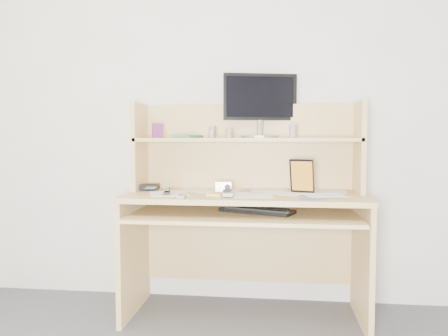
# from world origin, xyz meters

# --- Properties ---
(back_wall) EXTENTS (3.60, 0.04, 2.50)m
(back_wall) POSITION_xyz_m (0.00, 1.80, 1.25)
(back_wall) COLOR silver
(back_wall) RESTS_ON floor
(desk) EXTENTS (1.40, 0.70, 1.30)m
(desk) POSITION_xyz_m (0.00, 1.56, 0.69)
(desk) COLOR #D6B46D
(desk) RESTS_ON floor
(paper_clutter) EXTENTS (1.32, 0.54, 0.01)m
(paper_clutter) POSITION_xyz_m (0.00, 1.48, 0.75)
(paper_clutter) COLOR white
(paper_clutter) RESTS_ON desk
(keyboard) EXTENTS (0.45, 0.31, 0.03)m
(keyboard) POSITION_xyz_m (0.08, 1.41, 0.66)
(keyboard) COLOR black
(keyboard) RESTS_ON desk
(tv_remote) EXTENTS (0.08, 0.21, 0.02)m
(tv_remote) POSITION_xyz_m (-0.09, 1.37, 0.77)
(tv_remote) COLOR gray
(tv_remote) RESTS_ON paper_clutter
(flip_phone) EXTENTS (0.04, 0.08, 0.02)m
(flip_phone) POSITION_xyz_m (-0.32, 1.22, 0.77)
(flip_phone) COLOR #AAAAAC
(flip_phone) RESTS_ON paper_clutter
(stapler) EXTENTS (0.05, 0.12, 0.04)m
(stapler) POSITION_xyz_m (-0.45, 1.40, 0.77)
(stapler) COLOR black
(stapler) RESTS_ON paper_clutter
(wallet) EXTENTS (0.13, 0.11, 0.03)m
(wallet) POSITION_xyz_m (-0.62, 1.60, 0.77)
(wallet) COLOR black
(wallet) RESTS_ON paper_clutter
(sticky_note_pad) EXTENTS (0.10, 0.10, 0.01)m
(sticky_note_pad) POSITION_xyz_m (-0.16, 1.38, 0.76)
(sticky_note_pad) COLOR yellow
(sticky_note_pad) RESTS_ON desk
(digital_camera) EXTENTS (0.10, 0.04, 0.06)m
(digital_camera) POSITION_xyz_m (-0.13, 1.52, 0.79)
(digital_camera) COLOR silver
(digital_camera) RESTS_ON paper_clutter
(game_case) EXTENTS (0.14, 0.06, 0.20)m
(game_case) POSITION_xyz_m (0.34, 1.52, 0.86)
(game_case) COLOR black
(game_case) RESTS_ON paper_clutter
(blue_pen) EXTENTS (0.14, 0.03, 0.01)m
(blue_pen) POSITION_xyz_m (0.37, 1.22, 0.76)
(blue_pen) COLOR #1939BF
(blue_pen) RESTS_ON paper_clutter
(card_box) EXTENTS (0.07, 0.05, 0.09)m
(card_box) POSITION_xyz_m (-0.56, 1.59, 1.13)
(card_box) COLOR maroon
(card_box) RESTS_ON desk
(shelf_book) EXTENTS (0.18, 0.21, 0.02)m
(shelf_book) POSITION_xyz_m (-0.38, 1.63, 1.09)
(shelf_book) COLOR #307A4B
(shelf_book) RESTS_ON desk
(chip_stack_a) EXTENTS (0.05, 0.05, 0.05)m
(chip_stack_a) POSITION_xyz_m (-0.22, 1.60, 1.11)
(chip_stack_a) COLOR black
(chip_stack_a) RESTS_ON desk
(chip_stack_b) EXTENTS (0.06, 0.06, 0.07)m
(chip_stack_b) POSITION_xyz_m (-0.21, 1.63, 1.12)
(chip_stack_b) COLOR white
(chip_stack_b) RESTS_ON desk
(chip_stack_c) EXTENTS (0.06, 0.06, 0.06)m
(chip_stack_c) POSITION_xyz_m (-0.11, 1.60, 1.11)
(chip_stack_c) COLOR black
(chip_stack_c) RESTS_ON desk
(chip_stack_d) EXTENTS (0.05, 0.05, 0.08)m
(chip_stack_d) POSITION_xyz_m (0.28, 1.60, 1.12)
(chip_stack_d) COLOR white
(chip_stack_d) RESTS_ON desk
(monitor) EXTENTS (0.47, 0.24, 0.41)m
(monitor) POSITION_xyz_m (0.08, 1.72, 1.30)
(monitor) COLOR #9F9FA3
(monitor) RESTS_ON desk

